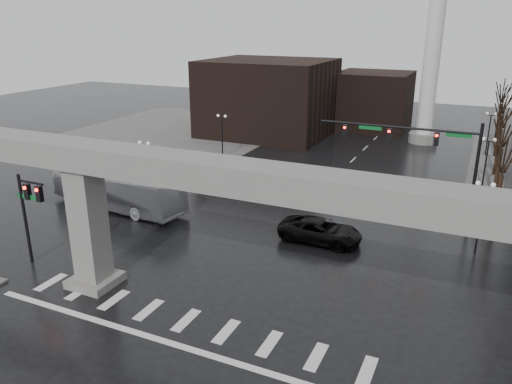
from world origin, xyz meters
TOP-DOWN VIEW (x-y plane):
  - ground at (0.00, 0.00)m, footprint 160.00×160.00m
  - sidewalk_nw at (-26.00, 36.00)m, footprint 28.00×36.00m
  - elevated_guideway at (1.26, 0.00)m, footprint 48.00×2.60m
  - building_far_left at (-14.00, 42.00)m, footprint 16.00×14.00m
  - building_far_mid at (-2.00, 52.00)m, footprint 10.00×10.00m
  - smokestack at (6.00, 46.00)m, footprint 3.60×3.60m
  - signal_mast_arm at (8.99, 18.80)m, footprint 12.12×0.43m
  - signal_left_pole at (-12.25, 0.50)m, footprint 2.30×0.30m
  - lamp_right_0 at (13.50, 14.00)m, footprint 1.22×0.32m
  - lamp_right_1 at (13.50, 28.00)m, footprint 1.22×0.32m
  - lamp_right_2 at (13.50, 42.00)m, footprint 1.22×0.32m
  - lamp_left_0 at (-13.50, 14.00)m, footprint 1.22×0.32m
  - lamp_left_1 at (-13.50, 28.00)m, footprint 1.22×0.32m
  - lamp_left_2 at (-13.50, 42.00)m, footprint 1.22×0.32m
  - tree_right_0 at (14.53, 18.02)m, footprint 1.09×1.58m
  - tree_right_1 at (14.53, 26.02)m, footprint 1.09×1.61m
  - tree_right_2 at (14.53, 34.02)m, footprint 1.10×1.63m
  - tree_right_3 at (14.53, 42.02)m, footprint 1.11×1.66m
  - tree_right_4 at (14.53, 50.02)m, footprint 1.12×1.69m
  - pickup_truck at (3.34, 11.48)m, footprint 5.90×2.73m
  - city_bus at (-14.23, 10.90)m, footprint 13.23×4.73m
  - far_car at (-5.54, 21.97)m, footprint 2.45×5.03m

SIDE VIEW (x-z plane):
  - ground at x=0.00m, z-range 0.00..0.00m
  - sidewalk_nw at x=-26.00m, z-range 0.00..0.15m
  - pickup_truck at x=3.34m, z-range 0.00..1.64m
  - far_car at x=-5.54m, z-range 0.00..1.65m
  - city_bus at x=-14.23m, z-range 0.00..3.60m
  - tree_right_0 at x=14.53m, z-range -0.97..6.54m
  - tree_right_1 at x=14.53m, z-range -0.99..6.69m
  - tree_right_2 at x=14.53m, z-range -1.01..6.84m
  - tree_right_3 at x=14.53m, z-range -1.03..6.99m
  - tree_right_4 at x=14.53m, z-range -1.05..7.14m
  - lamp_right_0 at x=13.50m, z-range 0.92..6.03m
  - lamp_right_1 at x=13.50m, z-range 0.92..6.03m
  - lamp_right_2 at x=13.50m, z-range 0.92..6.03m
  - lamp_left_0 at x=-13.50m, z-range 0.92..6.03m
  - lamp_left_1 at x=-13.50m, z-range 0.92..6.03m
  - lamp_left_2 at x=-13.50m, z-range 0.92..6.03m
  - building_far_mid at x=-2.00m, z-range 0.00..8.00m
  - signal_left_pole at x=-12.25m, z-range 1.07..7.07m
  - building_far_left at x=-14.00m, z-range 0.00..10.00m
  - signal_mast_arm at x=8.99m, z-range 1.83..9.83m
  - elevated_guideway at x=1.26m, z-range 2.53..11.23m
  - smokestack at x=6.00m, z-range -1.65..28.35m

